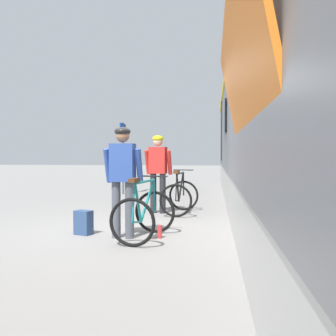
{
  "coord_description": "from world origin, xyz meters",
  "views": [
    {
      "loc": [
        1.36,
        -6.21,
        1.33
      ],
      "look_at": [
        0.42,
        1.46,
        1.05
      ],
      "focal_mm": 39.98,
      "sensor_mm": 36.0,
      "label": 1
    }
  ],
  "objects": [
    {
      "name": "ground_plane",
      "position": [
        0.0,
        0.0,
        0.0
      ],
      "size": [
        80.0,
        80.0,
        0.0
      ],
      "primitive_type": "plane",
      "color": "gray"
    },
    {
      "name": "train_car",
      "position": [
        3.15,
        0.83,
        1.97
      ],
      "size": [
        3.21,
        21.27,
        3.88
      ],
      "color": "slate",
      "rests_on": "ground"
    },
    {
      "name": "cyclist_near_in_blue",
      "position": [
        -0.08,
        -0.43,
        1.05
      ],
      "size": [
        0.62,
        0.33,
        1.76
      ],
      "color": "#4C515B",
      "rests_on": "ground"
    },
    {
      "name": "cyclist_far_in_red",
      "position": [
        0.1,
        2.16,
        1.05
      ],
      "size": [
        0.64,
        0.36,
        1.76
      ],
      "color": "#232328",
      "rests_on": "ground"
    },
    {
      "name": "bicycle_near_teal",
      "position": [
        0.28,
        -0.5,
        0.4
      ],
      "size": [
        0.88,
        1.17,
        0.99
      ],
      "color": "black",
      "rests_on": "ground"
    },
    {
      "name": "bicycle_far_black",
      "position": [
        0.6,
        2.12,
        0.4
      ],
      "size": [
        0.8,
        1.13,
        0.99
      ],
      "color": "black",
      "rests_on": "ground"
    },
    {
      "name": "backpack_on_platform",
      "position": [
        -0.79,
        -0.27,
        0.2
      ],
      "size": [
        0.32,
        0.26,
        0.4
      ],
      "primitive_type": "cube",
      "rotation": [
        0.0,
        0.0,
        -0.34
      ],
      "color": "navy",
      "rests_on": "ground"
    },
    {
      "name": "water_bottle_near_the_bikes",
      "position": [
        0.51,
        -0.38,
        0.1
      ],
      "size": [
        0.07,
        0.07,
        0.2
      ],
      "primitive_type": "cylinder",
      "color": "red",
      "rests_on": "ground"
    },
    {
      "name": "platform_sign_post",
      "position": [
        -1.67,
        6.05,
        1.62
      ],
      "size": [
        0.08,
        0.7,
        2.4
      ],
      "color": "#595B60",
      "rests_on": "ground"
    }
  ]
}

